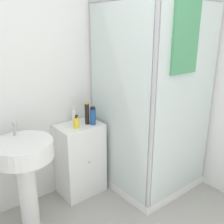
{
  "coord_description": "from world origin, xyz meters",
  "views": [
    {
      "loc": [
        -0.85,
        -0.7,
        1.76
      ],
      "look_at": [
        0.59,
        1.11,
        1.0
      ],
      "focal_mm": 42.0,
      "sensor_mm": 36.0,
      "label": 1
    }
  ],
  "objects_px": {
    "shampoo_bottle_tall_black": "(87,113)",
    "lotion_bottle_white": "(74,116)",
    "shampoo_bottle_blue": "(93,116)",
    "soap_dispenser": "(76,123)",
    "sink": "(25,164)"
  },
  "relations": [
    {
      "from": "soap_dispenser",
      "to": "shampoo_bottle_blue",
      "type": "relative_size",
      "value": 0.74
    },
    {
      "from": "sink",
      "to": "shampoo_bottle_blue",
      "type": "relative_size",
      "value": 5.16
    },
    {
      "from": "shampoo_bottle_tall_black",
      "to": "shampoo_bottle_blue",
      "type": "xyz_separation_m",
      "value": [
        0.04,
        -0.05,
        -0.03
      ]
    },
    {
      "from": "soap_dispenser",
      "to": "shampoo_bottle_tall_black",
      "type": "bearing_deg",
      "value": 9.78
    },
    {
      "from": "sink",
      "to": "lotion_bottle_white",
      "type": "height_order",
      "value": "sink"
    },
    {
      "from": "shampoo_bottle_blue",
      "to": "lotion_bottle_white",
      "type": "relative_size",
      "value": 1.07
    },
    {
      "from": "shampoo_bottle_tall_black",
      "to": "lotion_bottle_white",
      "type": "height_order",
      "value": "shampoo_bottle_tall_black"
    },
    {
      "from": "shampoo_bottle_blue",
      "to": "lotion_bottle_white",
      "type": "bearing_deg",
      "value": 123.4
    },
    {
      "from": "lotion_bottle_white",
      "to": "sink",
      "type": "bearing_deg",
      "value": -158.04
    },
    {
      "from": "shampoo_bottle_blue",
      "to": "lotion_bottle_white",
      "type": "height_order",
      "value": "shampoo_bottle_blue"
    },
    {
      "from": "soap_dispenser",
      "to": "lotion_bottle_white",
      "type": "height_order",
      "value": "lotion_bottle_white"
    },
    {
      "from": "sink",
      "to": "shampoo_bottle_tall_black",
      "type": "relative_size",
      "value": 4.05
    },
    {
      "from": "soap_dispenser",
      "to": "shampoo_bottle_tall_black",
      "type": "height_order",
      "value": "shampoo_bottle_tall_black"
    },
    {
      "from": "shampoo_bottle_tall_black",
      "to": "lotion_bottle_white",
      "type": "distance_m",
      "value": 0.16
    },
    {
      "from": "soap_dispenser",
      "to": "shampoo_bottle_blue",
      "type": "xyz_separation_m",
      "value": [
        0.19,
        -0.02,
        0.04
      ]
    }
  ]
}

